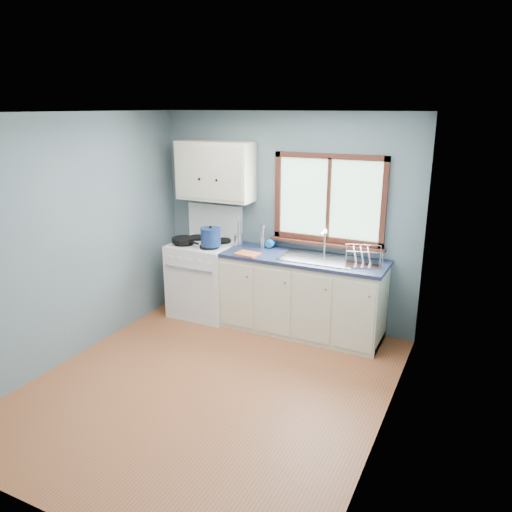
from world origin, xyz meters
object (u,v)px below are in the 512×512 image
at_px(utensil_crock, 239,240).
at_px(dish_rack, 363,260).
at_px(base_cabinets, 302,299).
at_px(stockpot, 211,237).
at_px(thermos, 262,236).
at_px(sink, 318,264).
at_px(gas_range, 204,276).
at_px(skillet, 183,240).

bearing_deg(utensil_crock, dish_rack, -3.42).
xyz_separation_m(utensil_crock, dish_rack, (1.54, -0.09, -0.02)).
height_order(base_cabinets, stockpot, stockpot).
distance_m(base_cabinets, utensil_crock, 1.05).
xyz_separation_m(base_cabinets, thermos, (-0.58, 0.14, 0.65)).
height_order(sink, utensil_crock, utensil_crock).
bearing_deg(gas_range, dish_rack, 0.54).
height_order(gas_range, base_cabinets, gas_range).
xyz_separation_m(gas_range, skillet, (-0.18, -0.16, 0.49)).
relative_size(base_cabinets, dish_rack, 4.09).
bearing_deg(gas_range, skillet, -138.91).
bearing_deg(thermos, stockpot, -150.36).
bearing_deg(utensil_crock, skillet, -156.35).
bearing_deg(utensil_crock, sink, -5.05).
bearing_deg(thermos, utensil_crock, -171.21).
relative_size(stockpot, thermos, 1.15).
distance_m(stockpot, utensil_crock, 0.36).
height_order(utensil_crock, dish_rack, utensil_crock).
bearing_deg(utensil_crock, base_cabinets, -6.06).
xyz_separation_m(gas_range, thermos, (0.73, 0.16, 0.57)).
bearing_deg(thermos, skillet, -160.86).
xyz_separation_m(base_cabinets, dish_rack, (0.67, 0.00, 0.56)).
xyz_separation_m(thermos, dish_rack, (1.25, -0.14, -0.09)).
bearing_deg(dish_rack, stockpot, 169.45).
distance_m(thermos, dish_rack, 1.26).
relative_size(sink, thermos, 2.96).
bearing_deg(sink, skillet, -173.87).
bearing_deg(base_cabinets, dish_rack, 0.00).
height_order(gas_range, skillet, gas_range).
distance_m(sink, stockpot, 1.32).
bearing_deg(dish_rack, utensil_crock, 160.72).
height_order(gas_range, dish_rack, gas_range).
height_order(skillet, thermos, thermos).
xyz_separation_m(base_cabinets, sink, (0.18, -0.00, 0.45)).
distance_m(gas_range, dish_rack, 2.04).
distance_m(base_cabinets, skillet, 1.61).
bearing_deg(sink, gas_range, -179.29).
bearing_deg(base_cabinets, utensil_crock, 173.94).
bearing_deg(gas_range, sink, 0.71).
distance_m(stockpot, dish_rack, 1.79).
bearing_deg(stockpot, skillet, -177.92).
relative_size(utensil_crock, thermos, 1.26).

